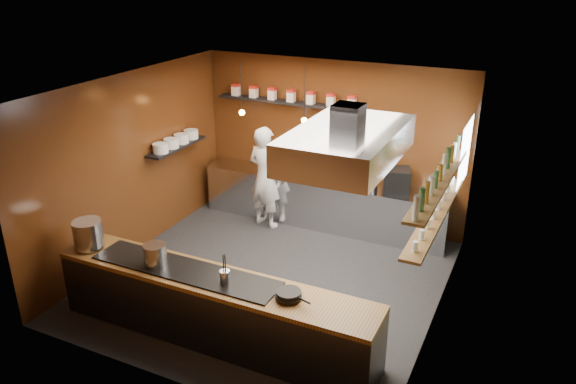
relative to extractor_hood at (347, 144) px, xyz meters
The scene contains 26 objects.
floor 2.85m from the extractor_hood, 162.90° to the left, with size 5.00×5.00×0.00m, color black.
back_wall 3.33m from the extractor_hood, 114.15° to the left, with size 5.00×5.00×0.00m, color #3A1C0A.
left_wall 3.95m from the extractor_hood, behind, with size 5.00×5.00×0.00m, color #3A1C0A.
right_wall 1.62m from the extractor_hood, 18.43° to the left, with size 5.00×5.00×0.00m, color #4D4B2B.
ceiling 1.45m from the extractor_hood, 162.90° to the left, with size 5.00×5.00×0.00m, color silver.
window_pane 2.47m from the extractor_hood, 61.29° to the left, with size 1.00×1.00×0.00m, color white.
prep_counter 3.54m from the extractor_hood, 116.83° to the left, with size 4.60×0.65×0.90m, color silver.
pass_counter 2.70m from the extractor_hood, 137.38° to the right, with size 4.40×0.72×0.94m.
tin_shelf 3.54m from the extractor_hood, 128.56° to the left, with size 2.60×0.26×0.04m, color black.
plate_shelf 4.02m from the extractor_hood, 158.96° to the left, with size 0.30×1.40×0.04m, color black.
bottle_shelf_upper 1.38m from the extractor_hood, 33.94° to the left, with size 0.26×2.80×0.04m, color brown.
bottle_shelf_lower 1.64m from the extractor_hood, 33.94° to the left, with size 0.26×2.80×0.04m, color brown.
extractor_hood is the anchor object (origin of this frame).
pendant_left 3.44m from the extractor_hood, 142.13° to the left, with size 0.10×0.10×0.95m.
pendant_right 2.60m from the extractor_hood, 125.54° to the left, with size 0.10×0.10×0.95m.
storage_tins 3.44m from the extractor_hood, 126.60° to the left, with size 2.43×0.13×0.22m.
plate_stacks 3.99m from the extractor_hood, 158.96° to the left, with size 0.26×1.16×0.16m.
bottles 1.33m from the extractor_hood, 33.94° to the left, with size 0.06×2.66×0.24m.
wine_glasses 1.59m from the extractor_hood, 33.94° to the left, with size 0.07×2.37×0.13m.
stockpot_large 3.73m from the extractor_hood, 158.72° to the right, with size 0.40×0.40×0.39m, color #B4B6BB.
stockpot_small 2.84m from the extractor_hood, 149.25° to the right, with size 0.30×0.30×0.28m, color #B2B4B9.
utensil_crock 2.21m from the extractor_hood, 130.24° to the right, with size 0.13×0.13×0.17m, color silver.
frying_pan 1.96m from the extractor_hood, 100.27° to the right, with size 0.48×0.32×0.08m.
butter_jar 1.93m from the extractor_hood, 103.47° to the right, with size 0.10×0.10×0.09m, color yellow.
espresso_machine 2.88m from the extractor_hood, 89.13° to the left, with size 0.44×0.41×0.44m, color black.
chef 3.47m from the extractor_hood, 137.07° to the left, with size 0.69×0.45×1.89m, color white.
Camera 1 is at (3.47, -6.67, 4.62)m, focal length 35.00 mm.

